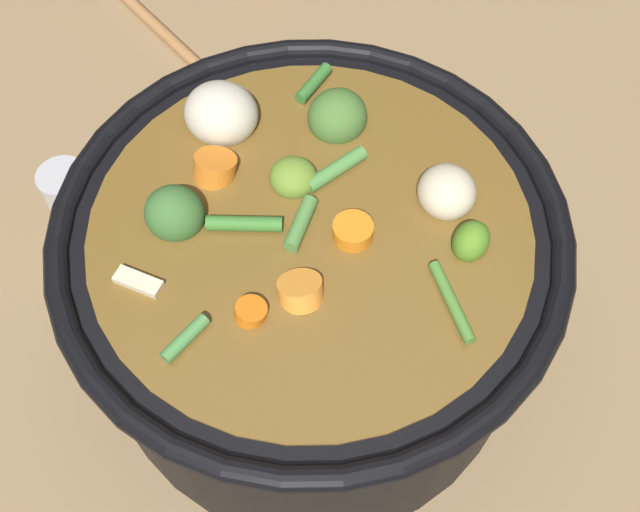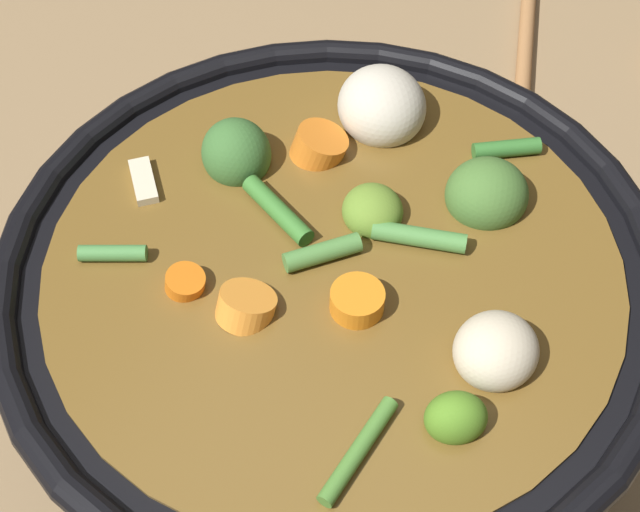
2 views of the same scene
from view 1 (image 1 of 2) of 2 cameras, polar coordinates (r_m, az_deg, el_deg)
ground_plane at (r=0.58m, az=-0.59°, el=-5.94°), size 1.10×1.10×0.00m
cooking_pot at (r=0.51m, az=-0.69°, el=-1.89°), size 0.32×0.32×0.18m
salt_shaker at (r=0.62m, az=-18.31°, el=3.62°), size 0.04×0.04×0.08m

